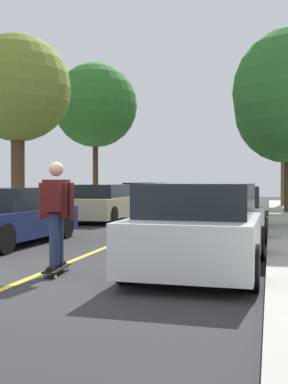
{
  "coord_description": "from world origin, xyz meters",
  "views": [
    {
      "loc": [
        3.55,
        -6.86,
        1.49
      ],
      "look_at": [
        0.09,
        6.37,
        1.17
      ],
      "focal_mm": 45.22,
      "sensor_mm": 36.0,
      "label": 1
    }
  ],
  "objects_px": {
    "street_tree_left_near": "(95,106)",
    "skateboarder": "(56,208)",
    "parked_car_right_nearest": "(201,229)",
    "parked_car_left_nearest": "(7,217)",
    "parked_car_right_near": "(229,211)",
    "parked_car_left_far": "(145,197)",
    "street_tree_left_nearest": "(17,89)",
    "parked_car_left_near": "(102,203)",
    "skateboard": "(57,269)",
    "street_tree_right_far": "(284,124)"
  },
  "relations": [
    {
      "from": "parked_car_right_near",
      "to": "street_tree_left_near",
      "type": "distance_m",
      "value": 11.14
    },
    {
      "from": "parked_car_left_nearest",
      "to": "street_tree_right_far",
      "type": "xyz_separation_m",
      "value": [
        6.76,
        18.21,
        4.03
      ]
    },
    {
      "from": "parked_car_right_nearest",
      "to": "parked_car_right_near",
      "type": "xyz_separation_m",
      "value": [
        0.0,
        5.53,
        -0.05
      ]
    },
    {
      "from": "parked_car_left_nearest",
      "to": "parked_car_right_near",
      "type": "relative_size",
      "value": 0.94
    },
    {
      "from": "parked_car_right_nearest",
      "to": "street_tree_left_nearest",
      "type": "relative_size",
      "value": 0.68
    },
    {
      "from": "parked_car_right_nearest",
      "to": "street_tree_left_near",
      "type": "height_order",
      "value": "street_tree_left_near"
    },
    {
      "from": "parked_car_left_far",
      "to": "skateboarder",
      "type": "xyz_separation_m",
      "value": [
        2.72,
        -16.14,
        0.37
      ]
    },
    {
      "from": "parked_car_left_nearest",
      "to": "parked_car_left_far",
      "type": "relative_size",
      "value": 0.97
    },
    {
      "from": "street_tree_left_near",
      "to": "skateboard",
      "type": "relative_size",
      "value": 7.9
    },
    {
      "from": "parked_car_left_near",
      "to": "street_tree_right_far",
      "type": "bearing_deg",
      "value": 59.72
    },
    {
      "from": "parked_car_right_near",
      "to": "street_tree_left_near",
      "type": "relative_size",
      "value": 0.68
    },
    {
      "from": "skateboard",
      "to": "street_tree_right_far",
      "type": "bearing_deg",
      "value": 79.24
    },
    {
      "from": "street_tree_right_far",
      "to": "parked_car_right_nearest",
      "type": "bearing_deg",
      "value": -95.22
    },
    {
      "from": "parked_car_left_nearest",
      "to": "street_tree_left_nearest",
      "type": "xyz_separation_m",
      "value": [
        -1.87,
        3.84,
        3.79
      ]
    },
    {
      "from": "street_tree_left_near",
      "to": "skateboard",
      "type": "bearing_deg",
      "value": -72.01
    },
    {
      "from": "skateboarder",
      "to": "street_tree_left_near",
      "type": "bearing_deg",
      "value": 107.97
    },
    {
      "from": "skateboard",
      "to": "skateboarder",
      "type": "xyz_separation_m",
      "value": [
        0.0,
        -0.03,
        0.97
      ]
    },
    {
      "from": "parked_car_left_nearest",
      "to": "skateboard",
      "type": "height_order",
      "value": "parked_car_left_nearest"
    },
    {
      "from": "parked_car_left_nearest",
      "to": "parked_car_right_near",
      "type": "distance_m",
      "value": 5.88
    },
    {
      "from": "street_tree_left_nearest",
      "to": "street_tree_right_far",
      "type": "height_order",
      "value": "street_tree_left_nearest"
    },
    {
      "from": "parked_car_left_near",
      "to": "street_tree_left_near",
      "type": "bearing_deg",
      "value": 113.21
    },
    {
      "from": "parked_car_right_near",
      "to": "street_tree_left_near",
      "type": "xyz_separation_m",
      "value": [
        -6.77,
        7.72,
        4.33
      ]
    },
    {
      "from": "parked_car_left_nearest",
      "to": "street_tree_left_nearest",
      "type": "distance_m",
      "value": 5.71
    },
    {
      "from": "skateboarder",
      "to": "parked_car_right_nearest",
      "type": "bearing_deg",
      "value": 22.38
    },
    {
      "from": "skateboard",
      "to": "skateboarder",
      "type": "relative_size",
      "value": 0.51
    },
    {
      "from": "parked_car_left_far",
      "to": "parked_car_right_nearest",
      "type": "xyz_separation_m",
      "value": [
        4.89,
        -15.25,
        0.01
      ]
    },
    {
      "from": "parked_car_right_near",
      "to": "street_tree_left_near",
      "type": "height_order",
      "value": "street_tree_left_near"
    },
    {
      "from": "parked_car_left_nearest",
      "to": "skateboarder",
      "type": "relative_size",
      "value": 2.56
    },
    {
      "from": "parked_car_left_far",
      "to": "street_tree_right_far",
      "type": "xyz_separation_m",
      "value": [
        6.76,
        5.22,
        3.99
      ]
    },
    {
      "from": "parked_car_left_nearest",
      "to": "skateboarder",
      "type": "bearing_deg",
      "value": -49.31
    },
    {
      "from": "parked_car_right_near",
      "to": "street_tree_right_far",
      "type": "bearing_deg",
      "value": 82.87
    },
    {
      "from": "parked_car_left_near",
      "to": "skateboarder",
      "type": "bearing_deg",
      "value": -74.48
    },
    {
      "from": "street_tree_right_far",
      "to": "parked_car_left_far",
      "type": "bearing_deg",
      "value": -142.33
    },
    {
      "from": "parked_car_left_nearest",
      "to": "street_tree_right_far",
      "type": "height_order",
      "value": "street_tree_right_far"
    },
    {
      "from": "skateboarder",
      "to": "parked_car_left_nearest",
      "type": "bearing_deg",
      "value": 130.69
    },
    {
      "from": "street_tree_right_far",
      "to": "skateboard",
      "type": "height_order",
      "value": "street_tree_right_far"
    },
    {
      "from": "street_tree_right_far",
      "to": "skateboarder",
      "type": "distance_m",
      "value": 22.05
    },
    {
      "from": "parked_car_left_nearest",
      "to": "skateboarder",
      "type": "xyz_separation_m",
      "value": [
        2.71,
        -3.16,
        0.41
      ]
    },
    {
      "from": "parked_car_left_nearest",
      "to": "parked_car_left_near",
      "type": "distance_m",
      "value": 6.62
    },
    {
      "from": "parked_car_left_far",
      "to": "street_tree_left_near",
      "type": "height_order",
      "value": "street_tree_left_near"
    },
    {
      "from": "street_tree_left_nearest",
      "to": "street_tree_right_far",
      "type": "relative_size",
      "value": 1.01
    },
    {
      "from": "parked_car_left_near",
      "to": "parked_car_right_nearest",
      "type": "distance_m",
      "value": 10.14
    },
    {
      "from": "street_tree_right_far",
      "to": "skateboarder",
      "type": "bearing_deg",
      "value": -100.73
    },
    {
      "from": "street_tree_left_near",
      "to": "skateboarder",
      "type": "distance_m",
      "value": 15.38
    },
    {
      "from": "parked_car_left_far",
      "to": "parked_car_right_nearest",
      "type": "distance_m",
      "value": 16.01
    },
    {
      "from": "parked_car_left_nearest",
      "to": "street_tree_left_near",
      "type": "relative_size",
      "value": 0.63
    },
    {
      "from": "parked_car_right_near",
      "to": "street_tree_left_nearest",
      "type": "height_order",
      "value": "street_tree_left_nearest"
    },
    {
      "from": "parked_car_right_near",
      "to": "street_tree_left_near",
      "type": "bearing_deg",
      "value": 131.24
    },
    {
      "from": "parked_car_left_nearest",
      "to": "parked_car_left_far",
      "type": "xyz_separation_m",
      "value": [
        -0.0,
        12.99,
        0.04
      ]
    },
    {
      "from": "parked_car_left_near",
      "to": "parked_car_right_near",
      "type": "xyz_separation_m",
      "value": [
        4.9,
        -3.36,
        -0.02
      ]
    }
  ]
}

